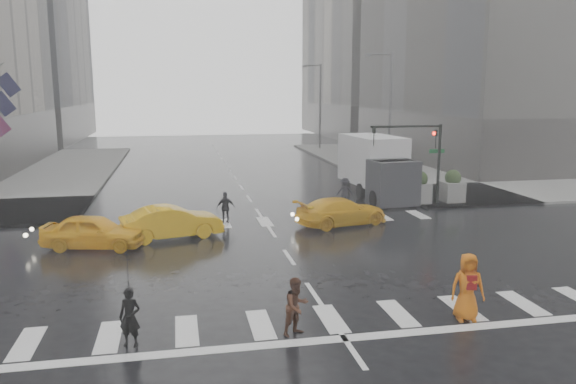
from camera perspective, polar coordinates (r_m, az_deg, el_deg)
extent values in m
plane|color=black|center=(21.71, 0.10, -6.64)|extent=(120.00, 120.00, 0.00)
cube|color=slate|center=(45.04, 20.47, 1.71)|extent=(35.00, 35.00, 0.15)
cube|color=#2B2926|center=(57.92, 23.74, 5.40)|extent=(26.05, 26.05, 4.40)
cube|color=gray|center=(84.02, 12.69, 18.11)|extent=(26.00, 26.00, 36.00)
cube|color=#2B2926|center=(83.32, 12.26, 7.29)|extent=(26.05, 26.05, 4.40)
cylinder|color=black|center=(31.92, 15.06, 2.64)|extent=(0.16, 0.16, 4.50)
cylinder|color=black|center=(30.88, 11.89, 6.53)|extent=(4.00, 0.12, 0.12)
imported|color=black|center=(31.66, 14.77, 5.23)|extent=(0.16, 0.20, 1.00)
imported|color=black|center=(30.26, 8.70, 5.61)|extent=(0.16, 0.20, 1.00)
sphere|color=#FF190C|center=(31.59, 14.63, 5.77)|extent=(0.20, 0.20, 0.20)
cube|color=#0C5722|center=(32.10, 14.88, 4.04)|extent=(0.90, 0.03, 0.22)
cylinder|color=#59595B|center=(41.25, 10.30, 7.64)|extent=(0.20, 0.20, 9.00)
cylinder|color=#59595B|center=(40.96, 9.30, 13.67)|extent=(1.80, 0.12, 0.12)
cube|color=#59595B|center=(40.66, 8.07, 13.59)|extent=(0.50, 0.22, 0.15)
cylinder|color=#59595B|center=(60.30, 3.28, 8.61)|extent=(0.20, 0.20, 9.00)
cylinder|color=#59595B|center=(60.10, 2.47, 12.71)|extent=(1.80, 0.12, 0.12)
cube|color=#59595B|center=(59.89, 1.61, 12.62)|extent=(0.50, 0.22, 0.15)
cube|color=slate|center=(31.15, 9.80, -0.23)|extent=(1.10, 1.10, 1.10)
sphere|color=#1E3015|center=(31.01, 9.85, 1.22)|extent=(0.90, 0.90, 0.90)
cube|color=slate|center=(31.91, 13.16, -0.10)|extent=(1.10, 1.10, 1.10)
sphere|color=#1E3015|center=(31.78, 13.22, 1.32)|extent=(0.90, 0.90, 0.90)
cube|color=slate|center=(32.78, 16.34, 0.03)|extent=(1.10, 1.10, 1.10)
sphere|color=#1E3015|center=(32.66, 16.42, 1.41)|extent=(0.90, 0.90, 0.90)
cube|color=black|center=(40.31, -26.94, 7.99)|extent=(1.54, 0.02, 1.66)
cube|color=black|center=(41.75, -26.53, 9.72)|extent=(1.54, 0.02, 1.66)
imported|color=black|center=(14.87, -15.77, -12.15)|extent=(0.64, 0.52, 1.51)
imported|color=black|center=(14.45, -16.01, -7.61)|extent=(1.22, 1.24, 0.88)
imported|color=#442618|center=(14.94, 0.88, -11.54)|extent=(0.94, 0.88, 1.55)
imported|color=#D0640E|center=(16.56, 17.77, -9.16)|extent=(1.04, 0.79, 1.91)
cube|color=maroon|center=(16.35, 18.11, -8.72)|extent=(0.31, 0.21, 0.40)
imported|color=black|center=(27.14, -6.36, -1.58)|extent=(0.94, 0.62, 1.52)
imported|color=black|center=(31.41, 5.81, 0.06)|extent=(1.09, 0.79, 1.51)
imported|color=#FAB50D|center=(24.06, -19.16, -3.82)|extent=(4.32, 2.48, 1.38)
imported|color=#FAB50D|center=(24.77, -11.73, -3.02)|extent=(4.53, 2.46, 1.42)
imported|color=#FAB50D|center=(26.74, 5.46, -1.98)|extent=(4.31, 2.81, 1.30)
cube|color=silver|center=(34.35, 8.57, 3.28)|extent=(2.55, 4.88, 2.87)
cube|color=#292A2E|center=(31.33, 10.62, 0.97)|extent=(2.44, 1.91, 2.44)
cube|color=black|center=(31.21, 10.66, 2.31)|extent=(2.12, 0.96, 0.96)
cylinder|color=black|center=(30.88, 8.79, -0.71)|extent=(0.30, 0.96, 0.96)
cylinder|color=black|center=(31.71, 12.58, -0.55)|extent=(0.30, 0.96, 0.96)
cylinder|color=black|center=(33.05, 7.41, 0.05)|extent=(0.30, 0.96, 0.96)
cylinder|color=black|center=(33.82, 10.99, 0.18)|extent=(0.30, 0.96, 0.96)
cylinder|color=black|center=(35.83, 5.90, 0.89)|extent=(0.30, 0.96, 0.96)
cylinder|color=black|center=(36.55, 9.24, 0.99)|extent=(0.30, 0.96, 0.96)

